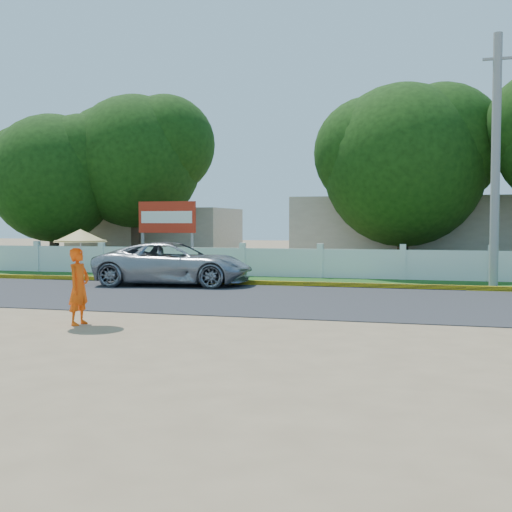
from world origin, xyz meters
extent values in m
plane|color=#9E8460|center=(0.00, 0.00, 0.00)|extent=(120.00, 120.00, 0.00)
cube|color=#38383A|center=(0.00, 4.50, 0.01)|extent=(60.00, 7.00, 0.02)
cube|color=#2D601E|center=(0.00, 9.75, 0.01)|extent=(60.00, 3.50, 0.03)
cube|color=yellow|center=(0.00, 8.05, 0.08)|extent=(40.00, 0.18, 0.16)
cube|color=silver|center=(0.00, 11.20, 0.55)|extent=(40.00, 0.10, 1.10)
cube|color=#B7AD99|center=(3.00, 18.00, 1.60)|extent=(10.00, 6.00, 3.20)
cube|color=#B7AD99|center=(-10.00, 19.00, 1.40)|extent=(8.00, 5.00, 2.80)
cylinder|color=gray|center=(5.89, 9.23, 4.00)|extent=(0.28, 0.28, 8.00)
imported|color=#999BA0|center=(-4.24, 7.35, 0.72)|extent=(5.41, 2.99, 1.43)
imported|color=#F9510D|center=(-2.97, -0.80, 0.78)|extent=(0.41, 0.59, 1.56)
cylinder|color=#99999E|center=(-2.92, -0.80, 1.38)|extent=(0.02, 0.02, 1.01)
cone|color=tan|center=(-2.92, -0.80, 1.82)|extent=(1.07, 1.07, 0.26)
cylinder|color=gray|center=(-7.68, 12.30, 1.00)|extent=(0.12, 0.12, 2.00)
cylinder|color=gray|center=(-5.48, 12.30, 1.00)|extent=(0.12, 0.12, 2.00)
cube|color=#B42413|center=(-6.58, 12.30, 2.30)|extent=(2.50, 0.12, 1.30)
cube|color=silver|center=(-6.58, 12.24, 2.30)|extent=(2.25, 0.02, 0.49)
cylinder|color=#473828|center=(2.88, 14.15, 1.29)|extent=(0.44, 0.44, 2.57)
sphere|color=#1B4510|center=(2.88, 14.15, 4.37)|extent=(6.53, 6.53, 6.53)
cylinder|color=#473828|center=(-12.73, 13.64, 1.25)|extent=(0.44, 0.44, 2.49)
sphere|color=#1B4510|center=(-12.73, 13.64, 4.09)|extent=(5.82, 5.82, 5.82)
cylinder|color=#473828|center=(-9.34, 15.11, 1.61)|extent=(0.44, 0.44, 3.21)
sphere|color=#1B4510|center=(-9.34, 15.11, 4.90)|extent=(6.15, 6.15, 6.15)
camera|label=1|loc=(3.86, -12.38, 2.08)|focal=45.00mm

